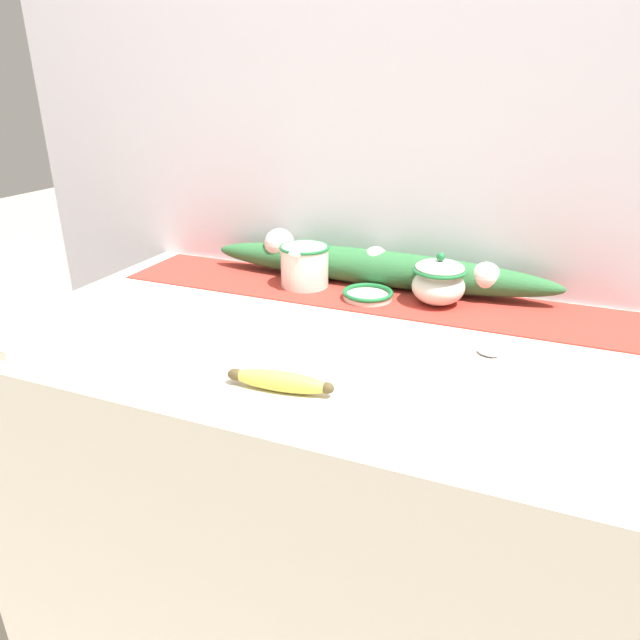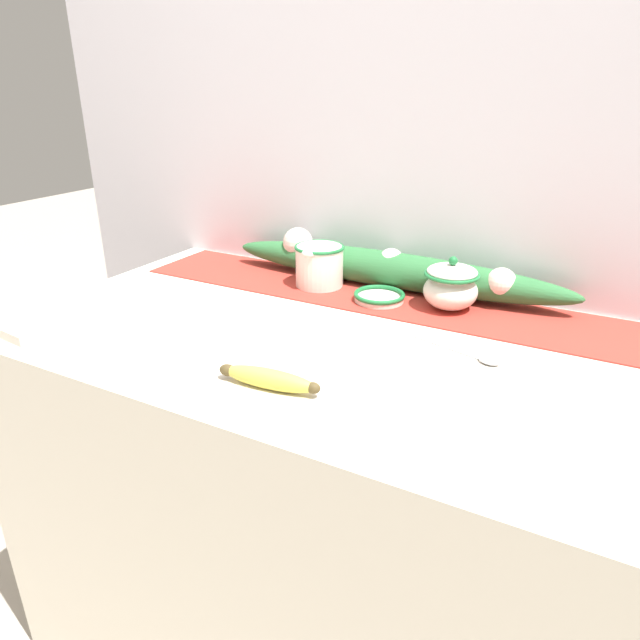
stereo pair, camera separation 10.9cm
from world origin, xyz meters
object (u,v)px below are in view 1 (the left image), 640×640
Objects in this scene: cream_pitcher at (305,264)px; small_dish at (368,294)px; spoon at (482,351)px; banana at (280,381)px; napkin_stack at (17,334)px; sugar_bowl at (439,281)px.

small_dish is (0.17, -0.03, -0.04)m from cream_pitcher.
cream_pitcher is at bearing 170.34° from spoon.
banana is 0.40m from spoon.
banana reaches higher than spoon.
small_dish is at bearing 89.40° from banana.
spoon is (0.29, 0.27, -0.01)m from banana.
cream_pitcher is 0.93× the size of napkin_stack.
spoon is at bearing 42.87° from banana.
napkin_stack is at bearing -145.55° from sugar_bowl.
banana is at bearing 1.40° from napkin_stack.
napkin_stack reaches higher than spoon.
sugar_bowl is at bearing 136.45° from spoon.
sugar_bowl is 0.16m from small_dish.
sugar_bowl is at bearing 71.73° from banana.
sugar_bowl reaches higher than banana.
sugar_bowl reaches higher than small_dish.
cream_pitcher reaches higher than small_dish.
banana is at bearing -108.27° from sugar_bowl.
cream_pitcher is 1.17× the size of sugar_bowl.
napkin_stack is at bearing -145.88° from spoon.
banana reaches higher than napkin_stack.
sugar_bowl is at bearing 10.80° from small_dish.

